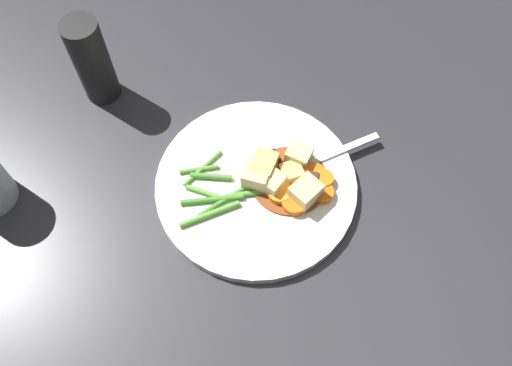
# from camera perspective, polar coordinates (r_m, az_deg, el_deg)

# --- Properties ---
(ground_plane) EXTENTS (3.00, 3.00, 0.00)m
(ground_plane) POSITION_cam_1_polar(r_m,az_deg,el_deg) (0.74, 0.00, -0.55)
(ground_plane) COLOR #2D2D33
(dinner_plate) EXTENTS (0.27, 0.27, 0.01)m
(dinner_plate) POSITION_cam_1_polar(r_m,az_deg,el_deg) (0.73, 0.00, -0.28)
(dinner_plate) COLOR white
(dinner_plate) RESTS_ON ground_plane
(stew_sauce) EXTENTS (0.11, 0.11, 0.00)m
(stew_sauce) POSITION_cam_1_polar(r_m,az_deg,el_deg) (0.72, 3.58, 0.29)
(stew_sauce) COLOR brown
(stew_sauce) RESTS_ON dinner_plate
(carrot_slice_0) EXTENTS (0.03, 0.03, 0.01)m
(carrot_slice_0) POSITION_cam_1_polar(r_m,az_deg,el_deg) (0.71, 7.11, -1.05)
(carrot_slice_0) COLOR orange
(carrot_slice_0) RESTS_ON dinner_plate
(carrot_slice_1) EXTENTS (0.05, 0.05, 0.01)m
(carrot_slice_1) POSITION_cam_1_polar(r_m,az_deg,el_deg) (0.71, 2.52, -1.03)
(carrot_slice_1) COLOR orange
(carrot_slice_1) RESTS_ON dinner_plate
(carrot_slice_2) EXTENTS (0.04, 0.04, 0.01)m
(carrot_slice_2) POSITION_cam_1_polar(r_m,az_deg,el_deg) (0.73, 6.08, 1.03)
(carrot_slice_2) COLOR orange
(carrot_slice_2) RESTS_ON dinner_plate
(carrot_slice_3) EXTENTS (0.03, 0.03, 0.01)m
(carrot_slice_3) POSITION_cam_1_polar(r_m,az_deg,el_deg) (0.72, 7.22, 0.36)
(carrot_slice_3) COLOR orange
(carrot_slice_3) RESTS_ON dinner_plate
(carrot_slice_4) EXTENTS (0.05, 0.05, 0.01)m
(carrot_slice_4) POSITION_cam_1_polar(r_m,az_deg,el_deg) (0.70, 4.15, -2.07)
(carrot_slice_4) COLOR orange
(carrot_slice_4) RESTS_ON dinner_plate
(potato_chunk_0) EXTENTS (0.04, 0.03, 0.02)m
(potato_chunk_0) POSITION_cam_1_polar(r_m,az_deg,el_deg) (0.72, 3.81, 1.13)
(potato_chunk_0) COLOR #DBBC6B
(potato_chunk_0) RESTS_ON dinner_plate
(potato_chunk_1) EXTENTS (0.04, 0.04, 0.03)m
(potato_chunk_1) POSITION_cam_1_polar(r_m,az_deg,el_deg) (0.71, -0.09, 0.39)
(potato_chunk_1) COLOR #EAD68C
(potato_chunk_1) RESTS_ON dinner_plate
(potato_chunk_2) EXTENTS (0.04, 0.04, 0.03)m
(potato_chunk_2) POSITION_cam_1_polar(r_m,az_deg,el_deg) (0.73, 4.58, 2.89)
(potato_chunk_2) COLOR #EAD68C
(potato_chunk_2) RESTS_ON dinner_plate
(potato_chunk_3) EXTENTS (0.04, 0.04, 0.03)m
(potato_chunk_3) POSITION_cam_1_polar(r_m,az_deg,el_deg) (0.71, 1.67, 0.08)
(potato_chunk_3) COLOR #EAD68C
(potato_chunk_3) RESTS_ON dinner_plate
(potato_chunk_4) EXTENTS (0.05, 0.05, 0.03)m
(potato_chunk_4) POSITION_cam_1_polar(r_m,az_deg,el_deg) (0.70, 5.30, -1.03)
(potato_chunk_4) COLOR #EAD68C
(potato_chunk_4) RESTS_ON dinner_plate
(potato_chunk_5) EXTENTS (0.04, 0.05, 0.03)m
(potato_chunk_5) POSITION_cam_1_polar(r_m,az_deg,el_deg) (0.72, 0.81, 1.76)
(potato_chunk_5) COLOR #DBBC6B
(potato_chunk_5) RESTS_ON dinner_plate
(meat_chunk_0) EXTENTS (0.03, 0.03, 0.02)m
(meat_chunk_0) POSITION_cam_1_polar(r_m,az_deg,el_deg) (0.73, 1.67, 2.53)
(meat_chunk_0) COLOR #4C2B19
(meat_chunk_0) RESTS_ON dinner_plate
(meat_chunk_1) EXTENTS (0.02, 0.03, 0.02)m
(meat_chunk_1) POSITION_cam_1_polar(r_m,az_deg,el_deg) (0.72, 5.80, 0.18)
(meat_chunk_1) COLOR #4C2B19
(meat_chunk_1) RESTS_ON dinner_plate
(green_bean_0) EXTENTS (0.06, 0.01, 0.01)m
(green_bean_0) POSITION_cam_1_polar(r_m,az_deg,el_deg) (0.73, -4.81, 0.69)
(green_bean_0) COLOR #4C8E33
(green_bean_0) RESTS_ON dinner_plate
(green_bean_1) EXTENTS (0.05, 0.06, 0.01)m
(green_bean_1) POSITION_cam_1_polar(r_m,az_deg,el_deg) (0.73, -5.71, 1.60)
(green_bean_1) COLOR #66AD42
(green_bean_1) RESTS_ON dinner_plate
(green_bean_2) EXTENTS (0.07, 0.02, 0.01)m
(green_bean_2) POSITION_cam_1_polar(r_m,az_deg,el_deg) (0.71, -0.69, -1.12)
(green_bean_2) COLOR #599E38
(green_bean_2) RESTS_ON dinner_plate
(green_bean_3) EXTENTS (0.05, 0.02, 0.01)m
(green_bean_3) POSITION_cam_1_polar(r_m,az_deg,el_deg) (0.72, -5.56, -0.99)
(green_bean_3) COLOR #66AD42
(green_bean_3) RESTS_ON dinner_plate
(green_bean_4) EXTENTS (0.05, 0.02, 0.01)m
(green_bean_4) POSITION_cam_1_polar(r_m,az_deg,el_deg) (0.73, -6.08, 1.46)
(green_bean_4) COLOR #599E38
(green_bean_4) RESTS_ON dinner_plate
(green_bean_5) EXTENTS (0.06, 0.05, 0.01)m
(green_bean_5) POSITION_cam_1_polar(r_m,az_deg,el_deg) (0.71, -3.74, -2.07)
(green_bean_5) COLOR #4C8E33
(green_bean_5) RESTS_ON dinner_plate
(green_bean_6) EXTENTS (0.08, 0.04, 0.01)m
(green_bean_6) POSITION_cam_1_polar(r_m,az_deg,el_deg) (0.70, -4.97, -3.33)
(green_bean_6) COLOR #66AD42
(green_bean_6) RESTS_ON dinner_plate
(green_bean_7) EXTENTS (0.08, 0.02, 0.01)m
(green_bean_7) POSITION_cam_1_polar(r_m,az_deg,el_deg) (0.71, -4.70, -1.78)
(green_bean_7) COLOR #4C8E33
(green_bean_7) RESTS_ON dinner_plate
(fork) EXTENTS (0.16, 0.09, 0.00)m
(fork) POSITION_cam_1_polar(r_m,az_deg,el_deg) (0.74, 6.76, 2.54)
(fork) COLOR silver
(fork) RESTS_ON dinner_plate
(pepper_mill) EXTENTS (0.05, 0.05, 0.14)m
(pepper_mill) POSITION_cam_1_polar(r_m,az_deg,el_deg) (0.81, -17.09, 12.31)
(pepper_mill) COLOR black
(pepper_mill) RESTS_ON ground_plane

